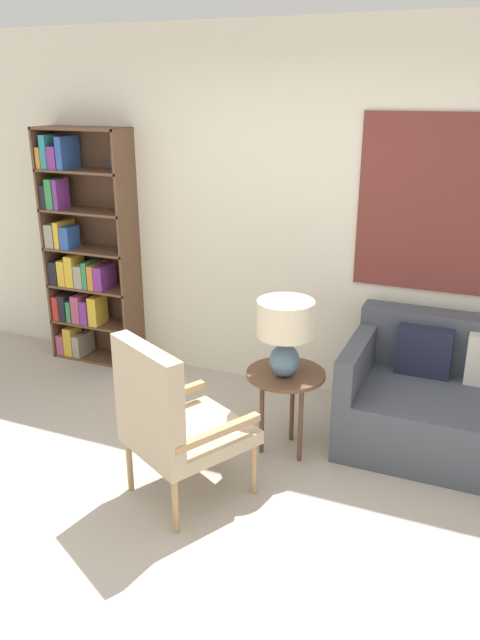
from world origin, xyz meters
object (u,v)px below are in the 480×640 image
object	(u,v)px
bookshelf	(83,257)
table_lamp	(285,327)
side_table	(286,382)
armchair	(170,417)

from	to	relation	value
bookshelf	table_lamp	world-z (taller)	bookshelf
side_table	armchair	bearing A→B (deg)	-119.08
bookshelf	armchair	bearing A→B (deg)	-42.81
armchair	side_table	world-z (taller)	armchair
bookshelf	table_lamp	size ratio (longest dim) A/B	3.99
armchair	table_lamp	xyz separation A→B (m)	(0.42, 0.70, 0.35)
bookshelf	armchair	world-z (taller)	bookshelf
armchair	side_table	bearing A→B (deg)	60.92
side_table	table_lamp	distance (m)	0.39
armchair	bookshelf	bearing A→B (deg)	137.19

